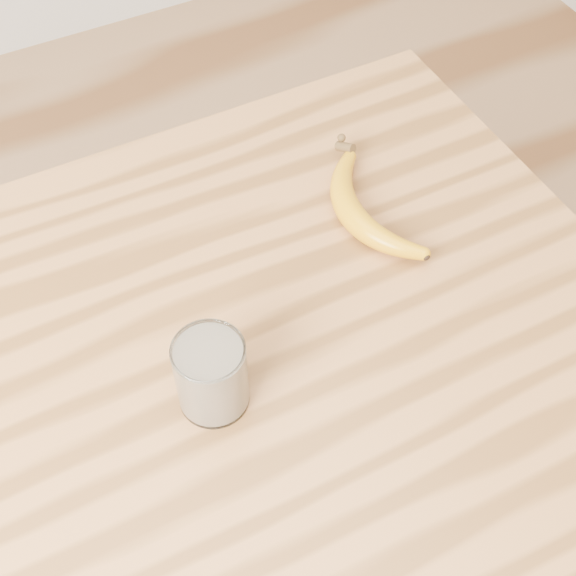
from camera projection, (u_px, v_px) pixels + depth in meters
name	position (u px, v px, depth m)	size (l,w,h in m)	color
table	(144.00, 480.00, 0.92)	(1.20, 0.80, 0.90)	#9E6736
smoothie_glass	(211.00, 375.00, 0.80)	(0.07, 0.07, 0.09)	white
banana	(351.00, 215.00, 0.97)	(0.10, 0.27, 0.03)	#C6860C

